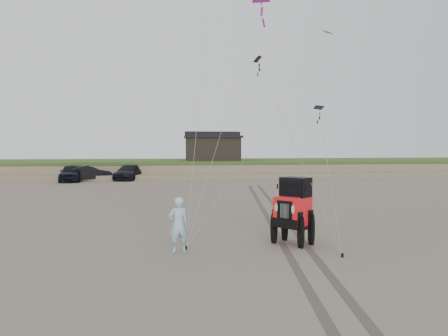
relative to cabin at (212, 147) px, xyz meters
The scene contains 12 objects.
ground 37.20m from the cabin, 93.09° to the right, with size 160.00×160.00×0.00m, color #6B6054.
dune_ridge 3.18m from the cabin, 165.96° to the left, with size 160.00×14.25×1.73m.
cabin is the anchor object (origin of this frame).
truck_a 16.33m from the cabin, 153.29° to the right, with size 1.95×4.85×1.65m, color black.
truck_b 14.84m from the cabin, 152.51° to the right, with size 1.57×4.49×1.48m, color black.
truck_c 11.16m from the cabin, 147.18° to the right, with size 2.07×5.10×1.48m, color black.
jeep 36.13m from the cabin, 91.66° to the right, with size 2.18×5.06×1.88m, color red, non-canonical shape.
man 37.04m from the cabin, 97.85° to the right, with size 0.66×0.43×1.81m, color #98DEEB.
kite_flock 29.23m from the cabin, 90.17° to the right, with size 6.29×7.81×8.65m.
stake_main 36.75m from the cabin, 97.53° to the right, with size 0.08×0.08×0.12m, color black.
stake_aux 38.09m from the cabin, 90.01° to the right, with size 0.08×0.08×0.12m, color black.
tire_tracks 29.18m from the cabin, 90.00° to the right, with size 5.22×29.74×0.01m.
Camera 1 is at (-3.45, -13.76, 3.49)m, focal length 35.00 mm.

